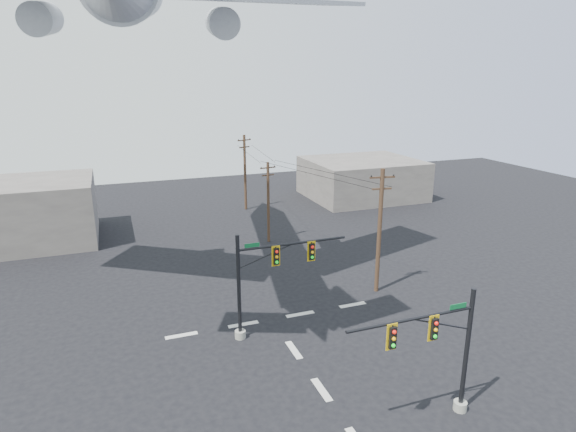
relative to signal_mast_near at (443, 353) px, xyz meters
name	(u,v)px	position (x,y,z in m)	size (l,w,h in m)	color
lane_markings	(311,375)	(-4.26, 5.14, -3.47)	(14.00, 21.20, 0.01)	beige
signal_mast_near	(443,353)	(0.00, 0.00, 0.00)	(6.69, 0.71, 6.43)	gray
signal_mast_far	(264,280)	(-5.33, 10.22, 0.18)	(7.30, 0.74, 6.73)	gray
utility_pole_a	(379,229)	(4.51, 13.28, 1.42)	(1.87, 0.40, 9.36)	#412D1C
utility_pole_b	(268,201)	(0.42, 26.83, 0.63)	(1.58, 0.36, 7.85)	#412D1C
utility_pole_c	(245,171)	(1.52, 39.09, 1.23)	(1.76, 0.76, 8.99)	#412D1C
power_lines	(284,162)	(1.77, 26.06, 4.42)	(5.66, 25.81, 0.21)	black
building_right	(362,178)	(17.74, 39.81, -0.98)	(14.00, 12.00, 5.00)	slate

